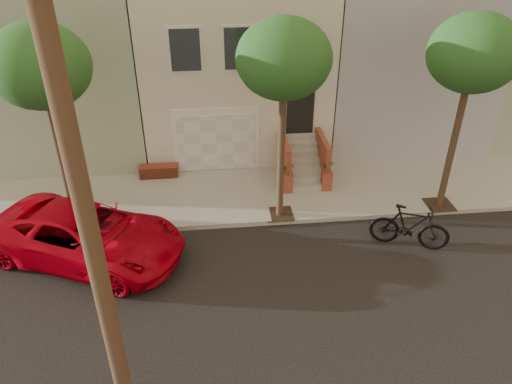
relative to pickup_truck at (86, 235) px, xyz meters
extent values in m
plane|color=black|center=(4.83, -2.46, -0.79)|extent=(90.00, 90.00, 0.00)
cube|color=#99958B|center=(4.83, 2.89, -0.72)|extent=(40.00, 3.70, 0.15)
cube|color=beige|center=(4.83, 8.74, 2.86)|extent=(7.00, 8.00, 7.00)
cube|color=#93A888|center=(-1.97, 8.74, 2.86)|extent=(6.50, 8.00, 7.00)
cube|color=gray|center=(11.63, 8.74, 2.86)|extent=(6.50, 8.00, 7.00)
cube|color=silver|center=(3.93, 4.76, 0.61)|extent=(3.20, 0.12, 2.50)
cube|color=silver|center=(3.93, 4.70, 0.51)|extent=(2.90, 0.06, 2.20)
cube|color=#99958B|center=(3.93, 2.89, -0.63)|extent=(3.20, 3.70, 0.02)
cube|color=#974229|center=(1.73, 4.44, -0.42)|extent=(1.40, 0.45, 0.44)
cube|color=black|center=(7.03, 4.71, 1.76)|extent=(1.00, 0.06, 2.00)
cube|color=#3F4751|center=(3.03, 4.71, 3.96)|extent=(1.00, 0.06, 1.40)
cube|color=silver|center=(3.03, 4.73, 3.96)|extent=(1.15, 0.05, 1.55)
cube|color=#3F4751|center=(4.83, 4.71, 3.96)|extent=(1.00, 0.06, 1.40)
cube|color=silver|center=(4.83, 4.73, 3.96)|extent=(1.15, 0.05, 1.55)
cube|color=#3F4751|center=(6.63, 4.71, 3.96)|extent=(1.00, 0.06, 1.40)
cube|color=silver|center=(6.63, 4.73, 3.96)|extent=(1.15, 0.05, 1.55)
cube|color=#99958B|center=(7.03, 2.92, -0.54)|extent=(1.20, 0.28, 0.20)
cube|color=#99958B|center=(7.03, 3.20, -0.34)|extent=(1.20, 0.28, 0.20)
cube|color=#99958B|center=(7.03, 3.48, -0.14)|extent=(1.20, 0.28, 0.20)
cube|color=#99958B|center=(7.03, 3.76, 0.06)|extent=(1.20, 0.28, 0.20)
cube|color=#99958B|center=(7.03, 4.04, 0.26)|extent=(1.20, 0.28, 0.20)
cube|color=#99958B|center=(7.03, 4.32, 0.46)|extent=(1.20, 0.28, 0.20)
cube|color=#99958B|center=(7.03, 4.60, 0.66)|extent=(1.20, 0.28, 0.20)
cube|color=brown|center=(6.33, 3.76, 0.16)|extent=(0.18, 1.96, 1.60)
cube|color=brown|center=(7.73, 3.76, 0.16)|extent=(0.18, 1.96, 1.60)
cube|color=brown|center=(6.33, 2.88, -0.29)|extent=(0.35, 0.35, 0.70)
imported|color=#1A4A1A|center=(6.33, 2.88, 0.28)|extent=(0.40, 0.35, 0.45)
cube|color=brown|center=(7.73, 2.88, -0.29)|extent=(0.35, 0.35, 0.70)
imported|color=#1A4A1A|center=(7.73, 2.88, 0.28)|extent=(0.41, 0.35, 0.45)
cube|color=#2D2116|center=(-0.67, 1.44, -0.64)|extent=(0.90, 0.90, 0.02)
cylinder|color=#3C281B|center=(-0.67, 1.44, 1.46)|extent=(0.22, 0.22, 4.20)
ellipsoid|color=#1A4A1A|center=(-0.67, 1.44, 4.51)|extent=(2.70, 2.57, 2.29)
cube|color=#2D2116|center=(5.83, 1.44, -0.64)|extent=(0.90, 0.90, 0.02)
cylinder|color=#3C281B|center=(5.83, 1.44, 1.46)|extent=(0.22, 0.22, 4.20)
ellipsoid|color=#1A4A1A|center=(5.83, 1.44, 4.51)|extent=(2.70, 2.57, 2.29)
cube|color=#2D2116|center=(11.33, 1.44, -0.64)|extent=(0.90, 0.90, 0.02)
cylinder|color=#3C281B|center=(11.33, 1.44, 1.46)|extent=(0.22, 0.22, 4.20)
ellipsoid|color=#1A4A1A|center=(11.33, 1.44, 4.51)|extent=(2.70, 2.57, 2.29)
cylinder|color=#422E1E|center=(1.83, -5.66, 4.21)|extent=(0.30, 0.30, 10.00)
imported|color=#B40213|center=(0.00, 0.00, 0.00)|extent=(6.28, 4.70, 1.59)
imported|color=black|center=(9.47, -0.45, -0.09)|extent=(2.42, 1.47, 1.40)
camera|label=1|loc=(3.67, -11.68, 8.27)|focal=33.97mm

